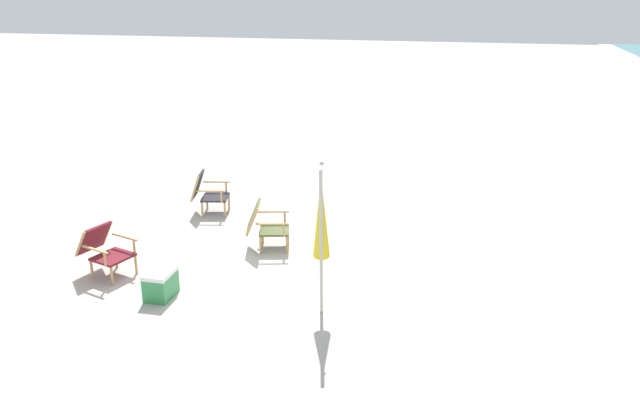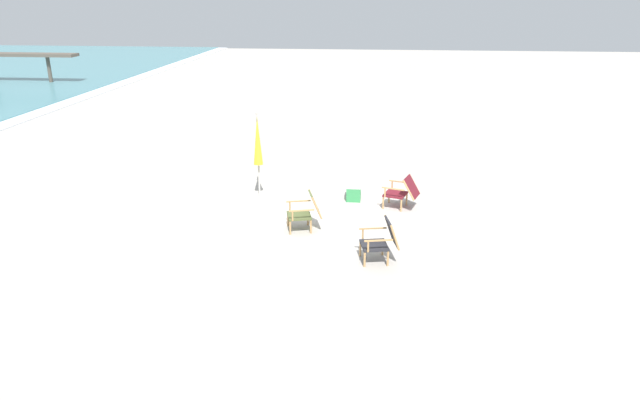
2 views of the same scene
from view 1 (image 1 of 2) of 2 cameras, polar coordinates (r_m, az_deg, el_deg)
The scene contains 6 objects.
ground_plane at distance 9.96m, azimuth -9.06°, elevation -5.99°, with size 80.00×80.00×0.00m, color #B2AAA0.
beach_chair_mid_center at distance 10.36m, azimuth -5.07°, elevation -2.20°, with size 0.73×0.82×0.81m.
beach_chair_back_right at distance 9.96m, azimuth -19.13°, elevation -4.20°, with size 0.78×0.91×0.77m.
beach_chair_far_center at distance 12.09m, azimuth -10.27°, elevation 0.76°, with size 0.70×0.77×0.82m.
umbrella_furled_yellow at distance 7.89m, azimuth 0.12°, elevation -1.70°, with size 0.39×0.28×2.12m.
cooler_box at distance 9.13m, azimuth -14.37°, elevation -7.43°, with size 0.49×0.35×0.40m.
Camera 1 is at (8.31, 3.49, 4.22)m, focal length 35.00 mm.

